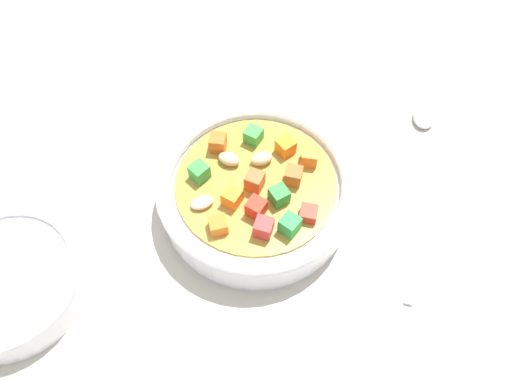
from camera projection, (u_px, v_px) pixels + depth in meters
ground_plane at (256, 208)px, 48.56cm from camera, size 140.00×140.00×2.00cm
soup_bowl_main at (256, 189)px, 45.47cm from camera, size 19.36×19.36×5.85cm
spoon at (419, 177)px, 48.90cm from camera, size 2.49×24.35×1.04cm
side_bowl_small at (7, 280)px, 41.20cm from camera, size 13.99×13.99×3.76cm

